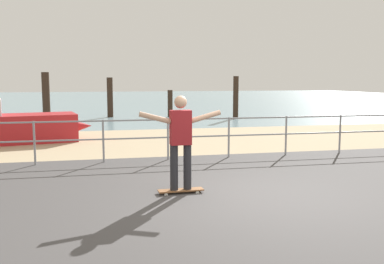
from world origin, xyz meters
The scene contains 11 objects.
ground_plane centered at (0.00, -1.00, 0.00)m, with size 24.00×10.00×0.04m, color #474444.
beach_strip centered at (0.00, 7.00, 0.00)m, with size 24.00×6.00×0.04m, color tan.
sea_surface centered at (0.00, 35.00, 0.00)m, with size 72.00×50.00×0.04m, color #75939E.
railing_fence centered at (-1.59, 3.60, 0.70)m, with size 14.18×0.05×1.05m.
sailboat centered at (-5.25, 7.38, 0.53)m, with size 5.07×2.25×5.83m.
skateboard centered at (-1.08, 0.44, 0.07)m, with size 0.81×0.23×0.08m.
skateboarder centered at (-1.08, 0.44, 1.02)m, with size 1.45×0.22×1.65m.
groyne_post_0 centered at (-4.99, 15.21, 1.17)m, with size 0.37×0.37×2.33m, color #332319.
groyne_post_1 centered at (-1.90, 15.93, 1.04)m, with size 0.30×0.30×2.08m, color #332319.
groyne_post_2 centered at (1.19, 15.46, 0.71)m, with size 0.26×0.26×1.42m, color #332319.
groyne_post_3 centered at (4.28, 13.87, 1.07)m, with size 0.27×0.27×2.14m, color #332319.
Camera 1 is at (-2.43, -6.80, 2.03)m, focal length 40.11 mm.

